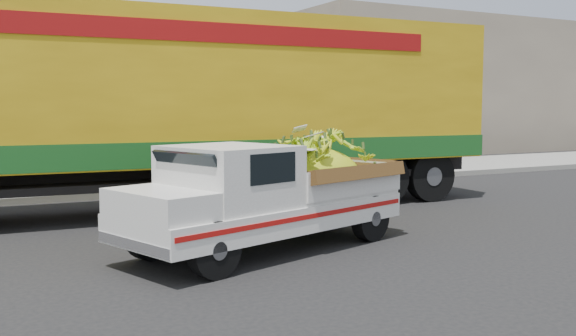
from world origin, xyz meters
TOP-DOWN VIEW (x-y plane):
  - ground at (0.00, 0.00)m, footprint 100.00×100.00m
  - curb at (0.00, 5.90)m, footprint 60.00×0.25m
  - sidewalk at (0.00, 8.00)m, footprint 60.00×4.00m
  - building_right at (14.00, 14.90)m, footprint 14.00×6.00m
  - pickup_truck at (-1.65, -0.33)m, footprint 4.62×2.85m
  - semi_trailer at (-1.37, 3.45)m, footprint 12.03×3.03m

SIDE VIEW (x-z plane):
  - ground at x=0.00m, z-range 0.00..0.00m
  - sidewalk at x=0.00m, z-range 0.00..0.14m
  - curb at x=0.00m, z-range 0.00..0.15m
  - pickup_truck at x=-1.65m, z-range 0.06..1.58m
  - semi_trailer at x=-1.37m, z-range 0.22..4.02m
  - building_right at x=14.00m, z-range 0.00..6.00m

